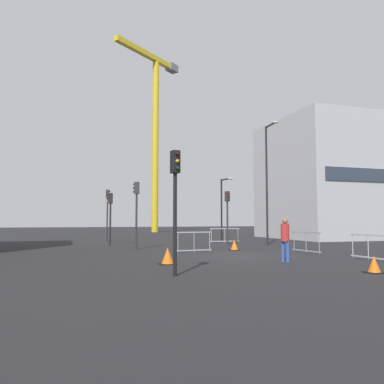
# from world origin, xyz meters

# --- Properties ---
(ground) EXTENTS (160.00, 160.00, 0.00)m
(ground) POSITION_xyz_m (0.00, 0.00, 0.00)
(ground) COLOR black
(office_block) EXTENTS (9.93, 10.75, 10.98)m
(office_block) POSITION_xyz_m (15.67, 14.07, 5.49)
(office_block) COLOR #B7B7BC
(office_block) RESTS_ON ground
(construction_crane) EXTENTS (10.68, 8.69, 25.56)m
(construction_crane) POSITION_xyz_m (3.94, 36.75, 16.02)
(construction_crane) COLOR yellow
(construction_crane) RESTS_ON ground
(streetlamp_tall) EXTENTS (0.44, 1.76, 8.18)m
(streetlamp_tall) POSITION_xyz_m (5.22, 6.54, 4.76)
(streetlamp_tall) COLOR #232326
(streetlamp_tall) RESTS_ON ground
(streetlamp_short) EXTENTS (0.44, 1.78, 5.10)m
(streetlamp_short) POSITION_xyz_m (4.41, 12.54, 3.15)
(streetlamp_short) COLOR black
(streetlamp_short) RESTS_ON ground
(traffic_light_verge) EXTENTS (0.27, 0.38, 3.85)m
(traffic_light_verge) POSITION_xyz_m (-4.55, -5.26, 2.59)
(traffic_light_verge) COLOR black
(traffic_light_verge) RESTS_ON ground
(traffic_light_near) EXTENTS (0.39, 0.32, 3.92)m
(traffic_light_near) POSITION_xyz_m (-3.89, 5.68, 2.64)
(traffic_light_near) COLOR #2D2D30
(traffic_light_near) RESTS_ON ground
(traffic_light_corner) EXTENTS (0.38, 0.25, 3.51)m
(traffic_light_corner) POSITION_xyz_m (-4.98, 9.60, 2.38)
(traffic_light_corner) COLOR #232326
(traffic_light_corner) RESTS_ON ground
(traffic_light_median) EXTENTS (0.38, 0.27, 4.18)m
(traffic_light_median) POSITION_xyz_m (-4.62, 15.35, 2.79)
(traffic_light_median) COLOR #2D2D30
(traffic_light_median) RESTS_ON ground
(traffic_light_crosswalk) EXTENTS (0.32, 0.39, 3.68)m
(traffic_light_crosswalk) POSITION_xyz_m (2.75, 7.78, 2.49)
(traffic_light_crosswalk) COLOR #2D2D30
(traffic_light_crosswalk) RESTS_ON ground
(pedestrian_walking) EXTENTS (0.34, 0.34, 1.77)m
(pedestrian_walking) POSITION_xyz_m (0.73, -2.88, 1.03)
(pedestrian_walking) COLOR #33519E
(pedestrian_walking) RESTS_ON ground
(pedestrian_waiting) EXTENTS (0.34, 0.34, 1.79)m
(pedestrian_waiting) POSITION_xyz_m (5.82, 5.38, 1.05)
(pedestrian_waiting) COLOR #33519E
(pedestrian_waiting) RESTS_ON ground
(safety_barrier_mid_span) EXTENTS (0.26, 2.21, 1.08)m
(safety_barrier_mid_span) POSITION_xyz_m (4.16, 0.71, 0.56)
(safety_barrier_mid_span) COLOR gray
(safety_barrier_mid_span) RESTS_ON ground
(safety_barrier_left_run) EXTENTS (2.04, 0.27, 1.08)m
(safety_barrier_left_run) POSITION_xyz_m (-1.27, 2.87, 0.56)
(safety_barrier_left_run) COLOR #9EA0A5
(safety_barrier_left_run) RESTS_ON ground
(safety_barrier_right_run) EXTENTS (2.34, 0.26, 1.08)m
(safety_barrier_right_run) POSITION_xyz_m (3.69, 10.54, 0.56)
(safety_barrier_right_run) COLOR #B2B5BA
(safety_barrier_right_run) RESTS_ON ground
(safety_barrier_front) EXTENTS (0.09, 2.07, 1.08)m
(safety_barrier_front) POSITION_xyz_m (4.61, -3.17, 0.56)
(safety_barrier_front) COLOR #B2B5BA
(safety_barrier_front) RESTS_ON ground
(traffic_cone_orange) EXTENTS (0.63, 0.63, 0.64)m
(traffic_cone_orange) POSITION_xyz_m (-4.00, -2.16, 0.30)
(traffic_cone_orange) COLOR black
(traffic_cone_orange) RESTS_ON ground
(traffic_cone_by_barrier) EXTENTS (0.58, 0.58, 0.58)m
(traffic_cone_by_barrier) POSITION_xyz_m (1.32, 3.46, 0.27)
(traffic_cone_by_barrier) COLOR black
(traffic_cone_by_barrier) RESTS_ON ground
(traffic_cone_on_verge) EXTENTS (0.54, 0.54, 0.55)m
(traffic_cone_on_verge) POSITION_xyz_m (1.75, -6.55, 0.25)
(traffic_cone_on_verge) COLOR black
(traffic_cone_on_verge) RESTS_ON ground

